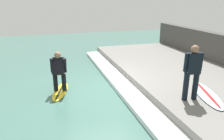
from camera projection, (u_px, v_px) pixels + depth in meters
ground_plane at (103, 89)px, 8.14m from camera, size 28.00×28.00×0.00m
concrete_ledge at (180, 75)px, 8.99m from camera, size 4.40×11.04×0.39m
wave_foam_crest at (121, 84)px, 8.32m from camera, size 0.71×10.48×0.16m
surfboard_riding at (60, 91)px, 7.86m from camera, size 0.90×1.75×0.07m
surfer_riding at (59, 70)px, 7.60m from camera, size 0.54×0.56×1.42m
surfer_waiting_near at (192, 70)px, 6.11m from camera, size 0.55×0.30×1.62m
surfboard_waiting_near at (207, 94)px, 6.67m from camera, size 1.21×2.17×0.07m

